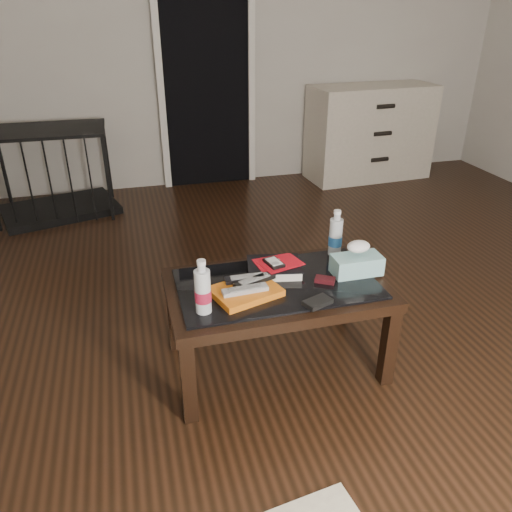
{
  "coord_description": "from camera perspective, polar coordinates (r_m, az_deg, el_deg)",
  "views": [
    {
      "loc": [
        -1.2,
        -2.27,
        1.61
      ],
      "look_at": [
        -0.67,
        -0.27,
        0.55
      ],
      "focal_mm": 35.0,
      "sensor_mm": 36.0,
      "label": 1
    }
  ],
  "objects": [
    {
      "name": "pet_crate",
      "position": [
        4.52,
        -21.86,
        7.37
      ],
      "size": [
        1.03,
        0.83,
        0.71
      ],
      "rotation": [
        0.0,
        0.0,
        0.28
      ],
      "color": "black",
      "rests_on": "ground"
    },
    {
      "name": "doorway",
      "position": [
        4.83,
        -5.73,
        19.99
      ],
      "size": [
        0.9,
        0.08,
        2.07
      ],
      "color": "black",
      "rests_on": "ground"
    },
    {
      "name": "dvd_mailers",
      "position": [
        2.35,
        2.25,
        -0.71
      ],
      "size": [
        0.2,
        0.15,
        0.01
      ],
      "primitive_type": "cube",
      "rotation": [
        0.0,
        0.0,
        0.1
      ],
      "color": "red",
      "rests_on": "textbook"
    },
    {
      "name": "remote_black_back",
      "position": [
        2.24,
        -1.03,
        -2.52
      ],
      "size": [
        0.2,
        0.05,
        0.02
      ],
      "primitive_type": "cube",
      "rotation": [
        0.0,
        0.0,
        -0.02
      ],
      "color": "black",
      "rests_on": "magazines"
    },
    {
      "name": "flip_phone",
      "position": [
        2.3,
        7.89,
        -2.71
      ],
      "size": [
        0.1,
        0.09,
        0.02
      ],
      "primitive_type": "cube",
      "rotation": [
        0.0,
        0.0,
        -0.55
      ],
      "color": "black",
      "rests_on": "coffee_table"
    },
    {
      "name": "ground",
      "position": [
        3.03,
        10.98,
        -5.57
      ],
      "size": [
        5.0,
        5.0,
        0.0
      ],
      "primitive_type": "plane",
      "color": "black",
      "rests_on": "ground"
    },
    {
      "name": "remote_black_front",
      "position": [
        2.22,
        -0.17,
        -2.8
      ],
      "size": [
        0.2,
        0.12,
        0.02
      ],
      "primitive_type": "cube",
      "rotation": [
        0.0,
        0.0,
        0.35
      ],
      "color": "black",
      "rests_on": "magazines"
    },
    {
      "name": "ipod",
      "position": [
        2.33,
        2.06,
        -0.76
      ],
      "size": [
        0.09,
        0.12,
        0.02
      ],
      "primitive_type": "cube",
      "rotation": [
        0.0,
        0.0,
        0.24
      ],
      "color": "black",
      "rests_on": "dvd_mailers"
    },
    {
      "name": "textbook",
      "position": [
        2.36,
        2.09,
        -1.35
      ],
      "size": [
        0.28,
        0.24,
        0.05
      ],
      "primitive_type": "cube",
      "rotation": [
        0.0,
        0.0,
        -0.19
      ],
      "color": "black",
      "rests_on": "coffee_table"
    },
    {
      "name": "remote_silver",
      "position": [
        2.15,
        -1.26,
        -3.85
      ],
      "size": [
        0.2,
        0.06,
        0.02
      ],
      "primitive_type": "cube",
      "rotation": [
        0.0,
        0.0,
        0.06
      ],
      "color": "#9E9DA1",
      "rests_on": "magazines"
    },
    {
      "name": "water_bottle_right",
      "position": [
        2.52,
        9.11,
        2.65
      ],
      "size": [
        0.08,
        0.08,
        0.24
      ],
      "primitive_type": "cylinder",
      "rotation": [
        0.0,
        0.0,
        -0.16
      ],
      "color": "#B8BFC4",
      "rests_on": "coffee_table"
    },
    {
      "name": "coffee_table",
      "position": [
        2.32,
        2.38,
        -4.44
      ],
      "size": [
        1.0,
        0.6,
        0.46
      ],
      "color": "black",
      "rests_on": "ground"
    },
    {
      "name": "wallet",
      "position": [
        2.14,
        7.07,
        -5.25
      ],
      "size": [
        0.14,
        0.11,
        0.02
      ],
      "primitive_type": "cube",
      "rotation": [
        0.0,
        0.0,
        0.36
      ],
      "color": "black",
      "rests_on": "coffee_table"
    },
    {
      "name": "magazines",
      "position": [
        2.19,
        -1.19,
        -4.06
      ],
      "size": [
        0.33,
        0.28,
        0.03
      ],
      "primitive_type": "cube",
      "rotation": [
        0.0,
        0.0,
        0.3
      ],
      "color": "orange",
      "rests_on": "coffee_table"
    },
    {
      "name": "tissue_box",
      "position": [
        2.39,
        11.42,
        -0.98
      ],
      "size": [
        0.23,
        0.12,
        0.09
      ],
      "primitive_type": "cube",
      "rotation": [
        0.0,
        0.0,
        -0.01
      ],
      "color": "teal",
      "rests_on": "coffee_table"
    },
    {
      "name": "water_bottle_left",
      "position": [
        2.03,
        -6.13,
        -3.48
      ],
      "size": [
        0.08,
        0.08,
        0.24
      ],
      "primitive_type": "cylinder",
      "rotation": [
        0.0,
        0.0,
        0.32
      ],
      "color": "silver",
      "rests_on": "coffee_table"
    },
    {
      "name": "dresser",
      "position": [
        5.22,
        12.85,
        13.58
      ],
      "size": [
        1.23,
        0.58,
        0.9
      ],
      "rotation": [
        0.0,
        0.0,
        0.06
      ],
      "color": "beige",
      "rests_on": "ground"
    }
  ]
}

